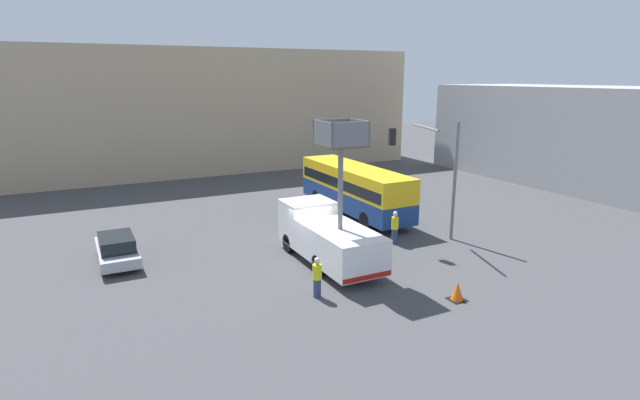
% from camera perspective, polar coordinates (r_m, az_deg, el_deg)
% --- Properties ---
extents(ground_plane, '(120.00, 120.00, 0.00)m').
position_cam_1_polar(ground_plane, '(25.00, -0.64, -6.89)').
color(ground_plane, '#424244').
extents(building_backdrop_far, '(44.00, 10.00, 11.37)m').
position_cam_1_polar(building_backdrop_far, '(50.40, -15.23, 9.85)').
color(building_backdrop_far, tan).
rests_on(building_backdrop_far, ground_plane).
extents(building_backdrop_side, '(10.00, 28.00, 8.08)m').
position_cam_1_polar(building_backdrop_side, '(46.89, 28.97, 6.30)').
color(building_backdrop_side, '#9E9EA3').
rests_on(building_backdrop_side, ground_plane).
extents(utility_truck, '(2.48, 6.96, 7.03)m').
position_cam_1_polar(utility_truck, '(24.23, 0.86, -3.87)').
color(utility_truck, white).
rests_on(utility_truck, ground_plane).
extents(city_bus, '(2.54, 10.48, 3.18)m').
position_cam_1_polar(city_bus, '(32.75, 3.95, 1.55)').
color(city_bus, navy).
rests_on(city_bus, ground_plane).
extents(traffic_light_pole, '(3.73, 3.48, 6.58)m').
position_cam_1_polar(traffic_light_pole, '(27.55, 12.87, 4.30)').
color(traffic_light_pole, slate).
rests_on(traffic_light_pole, ground_plane).
extents(road_worker_near_truck, '(0.38, 0.38, 1.74)m').
position_cam_1_polar(road_worker_near_truck, '(20.74, -0.33, -8.85)').
color(road_worker_near_truck, navy).
rests_on(road_worker_near_truck, ground_plane).
extents(road_worker_directing, '(0.38, 0.38, 1.84)m').
position_cam_1_polar(road_worker_directing, '(27.39, 8.55, -3.14)').
color(road_worker_directing, navy).
rests_on(road_worker_directing, ground_plane).
extents(traffic_cone_near_truck, '(0.67, 0.67, 0.77)m').
position_cam_1_polar(traffic_cone_near_truck, '(21.43, 15.43, -10.06)').
color(traffic_cone_near_truck, black).
rests_on(traffic_cone_near_truck, ground_plane).
extents(parked_car_curbside, '(1.76, 4.37, 1.42)m').
position_cam_1_polar(parked_car_curbside, '(26.39, -22.19, -5.18)').
color(parked_car_curbside, '#A8A8B2').
rests_on(parked_car_curbside, ground_plane).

